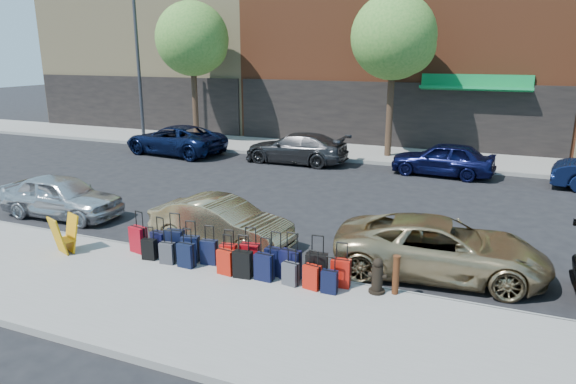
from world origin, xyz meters
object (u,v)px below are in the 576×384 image
at_px(tree_center, 397,39).
at_px(bollard, 396,274).
at_px(car_near_2, 440,248).
at_px(suitcase_front_5, 229,256).
at_px(tree_left, 194,41).
at_px(car_near_0, 62,196).
at_px(car_far_2, 443,159).
at_px(car_near_1, 221,223).
at_px(fire_hydrant, 377,277).
at_px(display_rack, 65,235).
at_px(streetlight, 141,56).
at_px(car_far_0, 175,140).
at_px(car_far_1, 296,148).

relative_size(tree_center, bollard, 8.86).
bearing_deg(car_near_2, tree_center, 10.89).
bearing_deg(suitcase_front_5, bollard, -5.44).
bearing_deg(tree_left, car_near_0, -76.20).
bearing_deg(tree_center, car_far_2, -44.13).
height_order(tree_left, car_near_1, tree_left).
distance_m(suitcase_front_5, bollard, 3.75).
bearing_deg(tree_center, fire_hydrant, -79.32).
relative_size(display_rack, car_near_1, 0.24).
bearing_deg(car_near_1, streetlight, 48.61).
bearing_deg(car_far_2, tree_center, -130.23).
xyz_separation_m(car_near_1, car_near_2, (5.41, 0.34, 0.02)).
relative_size(tree_center, car_near_2, 1.56).
xyz_separation_m(display_rack, car_far_0, (-5.19, 12.10, 0.11)).
relative_size(car_near_0, car_far_1, 0.81).
relative_size(tree_left, car_near_2, 1.56).
relative_size(tree_center, suitcase_front_5, 8.16).
distance_m(car_far_1, car_far_2, 6.39).
distance_m(tree_left, car_far_1, 8.62).
relative_size(tree_left, car_far_0, 1.41).
xyz_separation_m(tree_center, car_near_1, (-1.71, -12.87, -4.79)).
distance_m(tree_left, car_far_0, 5.57).
height_order(tree_center, car_far_2, tree_center).
distance_m(car_near_2, car_far_0, 16.72).
height_order(fire_hydrant, car_far_1, car_far_1).
bearing_deg(car_far_1, streetlight, -99.80).
relative_size(tree_center, car_near_0, 1.90).
bearing_deg(car_near_2, suitcase_front_5, 106.38).
distance_m(bollard, car_near_0, 10.57).
bearing_deg(streetlight, tree_center, 2.98).
relative_size(car_near_2, car_far_1, 0.99).
distance_m(streetlight, car_far_0, 5.70).
bearing_deg(car_far_1, car_near_0, -18.85).
bearing_deg(display_rack, car_near_0, 157.72).
bearing_deg(fire_hydrant, tree_center, 96.07).
height_order(bollard, car_near_1, car_near_1).
bearing_deg(tree_left, tree_center, 0.00).
relative_size(tree_left, car_far_1, 1.54).
relative_size(car_near_1, car_far_2, 0.94).
relative_size(bollard, car_near_2, 0.18).
xyz_separation_m(tree_left, bollard, (13.54, -14.16, -4.84)).
height_order(tree_center, car_far_1, tree_center).
bearing_deg(tree_center, car_near_2, -73.51).
distance_m(fire_hydrant, car_near_0, 10.23).
bearing_deg(suitcase_front_5, tree_center, 79.58).
bearing_deg(suitcase_front_5, streetlight, 125.50).
bearing_deg(car_near_2, fire_hydrant, 143.75).
distance_m(fire_hydrant, bollard, 0.37).
bearing_deg(car_far_0, suitcase_front_5, 45.98).
bearing_deg(display_rack, car_near_2, 37.42).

